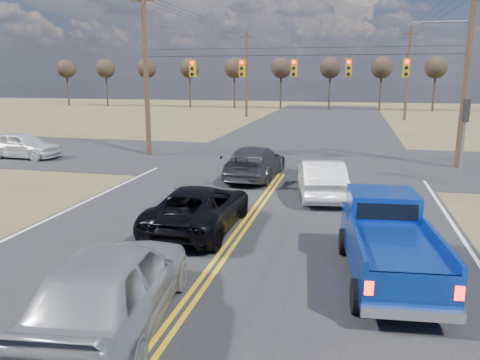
% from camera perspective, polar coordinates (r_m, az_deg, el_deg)
% --- Properties ---
extents(ground, '(160.00, 160.00, 0.00)m').
position_cam_1_polar(ground, '(10.77, -6.25, -14.68)').
color(ground, brown).
rests_on(ground, ground).
extents(road_main, '(14.00, 120.00, 0.02)m').
position_cam_1_polar(road_main, '(19.89, 3.41, -1.69)').
color(road_main, '#28282B').
rests_on(road_main, ground).
extents(road_cross, '(120.00, 12.00, 0.02)m').
position_cam_1_polar(road_cross, '(27.62, 6.32, 2.34)').
color(road_cross, '#28282B').
rests_on(road_cross, ground).
extents(signal_gantry, '(19.60, 4.83, 10.00)m').
position_cam_1_polar(signal_gantry, '(26.91, 7.61, 12.88)').
color(signal_gantry, '#473323').
rests_on(signal_gantry, ground).
extents(utility_poles, '(19.60, 58.32, 10.00)m').
position_cam_1_polar(utility_poles, '(26.19, 6.32, 13.27)').
color(utility_poles, '#473323').
rests_on(utility_poles, ground).
extents(treeline, '(87.00, 117.80, 7.40)m').
position_cam_1_polar(treeline, '(36.10, 8.39, 13.80)').
color(treeline, '#33261C').
rests_on(treeline, ground).
extents(pickup_truck, '(2.48, 5.33, 1.94)m').
position_cam_1_polar(pickup_truck, '(12.07, 17.62, -7.27)').
color(pickup_truck, black).
rests_on(pickup_truck, ground).
extents(silver_suv, '(2.79, 5.54, 1.81)m').
position_cam_1_polar(silver_suv, '(9.72, -15.28, -12.28)').
color(silver_suv, '#9B9DA2').
rests_on(silver_suv, ground).
extents(black_suv, '(2.44, 5.26, 1.46)m').
position_cam_1_polar(black_suv, '(15.24, -4.98, -3.37)').
color(black_suv, black).
rests_on(black_suv, ground).
extents(white_car_queue, '(2.41, 4.95, 1.56)m').
position_cam_1_polar(white_car_queue, '(19.46, 9.86, 0.19)').
color(white_car_queue, white).
rests_on(white_car_queue, ground).
extents(dgrey_car_queue, '(2.44, 5.48, 1.56)m').
position_cam_1_polar(dgrey_car_queue, '(22.76, 1.86, 2.18)').
color(dgrey_car_queue, '#34343A').
rests_on(dgrey_car_queue, ground).
extents(cross_car_west, '(2.14, 4.75, 1.59)m').
position_cam_1_polar(cross_car_west, '(31.10, -24.95, 3.87)').
color(cross_car_west, silver).
rests_on(cross_car_west, ground).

